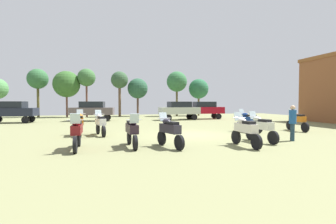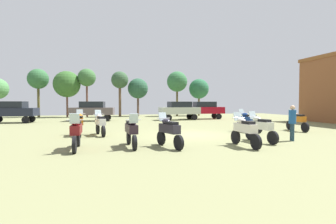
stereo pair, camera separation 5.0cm
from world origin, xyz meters
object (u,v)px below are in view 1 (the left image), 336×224
Objects in this scene: car_1 at (92,110)px; car_4 at (204,109)px; tree_3 at (120,81)px; motorcycle_4 at (132,130)px; tree_9 at (86,78)px; motorcycle_5 at (77,132)px; tree_1 at (138,89)px; motorcycle_1 at (100,123)px; tree_5 at (67,84)px; motorcycle_2 at (245,130)px; person_1 at (293,120)px; tree_6 at (38,79)px; motorcycle_6 at (80,123)px; tree_2 at (177,82)px; tree_7 at (199,89)px; car_3 at (11,110)px; motorcycle_10 at (170,130)px; motorcycle_9 at (248,121)px; motorcycle_7 at (261,127)px; motorcycle_3 at (297,120)px; car_2 at (179,109)px.

car_4 is (12.40, 0.34, 0.00)m from car_1.
tree_3 is at bearing 54.76° from car_4.
tree_9 is at bearing -85.48° from motorcycle_4.
tree_1 is (5.23, 24.75, 3.13)m from motorcycle_5.
tree_9 is at bearing 82.96° from motorcycle_1.
motorcycle_2 is at bearing -66.63° from tree_5.
person_1 is 31.24m from tree_6.
motorcycle_6 is 0.34× the size of tree_9.
motorcycle_5 is at bearing -70.79° from person_1.
tree_7 is at bearing 6.30° from tree_2.
car_3 is at bearing 117.13° from motorcycle_6.
tree_6 is at bearing 97.61° from motorcycle_10.
person_1 is at bearing -127.30° from car_3.
tree_9 reaches higher than tree_2.
tree_6 reaches higher than tree_1.
tree_9 is at bearing 87.47° from motorcycle_6.
tree_1 is at bearing 169.47° from tree_2.
motorcycle_6 is (-2.53, 4.41, 0.02)m from motorcycle_4.
tree_3 is at bearing -98.04° from motorcycle_5.
person_1 is 27.03m from tree_9.
motorcycle_5 is at bearing -171.50° from motorcycle_9.
motorcycle_10 is at bearing -72.59° from tree_5.
car_3 reaches higher than motorcycle_2.
motorcycle_10 is at bearing 167.07° from motorcycle_2.
car_1 is 10.44m from tree_1.
tree_7 is at bearing -1.08° from tree_5.
motorcycle_5 reaches higher than motorcycle_2.
motorcycle_5 is 0.51× the size of car_4.
person_1 reaches higher than motorcycle_7.
motorcycle_9 reaches higher than motorcycle_7.
motorcycle_10 is at bearing -77.85° from tree_9.
car_4 is (12.36, 12.21, 0.44)m from motorcycle_6.
tree_7 is at bearing -120.62° from motorcycle_4.
person_1 is 0.28× the size of tree_2.
motorcycle_1 is 0.95× the size of motorcycle_9.
car_4 is (2.09, 12.80, 0.45)m from motorcycle_9.
motorcycle_4 is (-11.17, -3.56, -0.01)m from motorcycle_3.
car_1 is (-4.09, 16.70, 0.46)m from motorcycle_10.
tree_9 is (-4.26, 0.14, 0.28)m from tree_3.
tree_5 is 1.12× the size of tree_7.
motorcycle_10 is at bearing -67.70° from person_1.
motorcycle_4 is at bearing -159.78° from motorcycle_3.
car_2 is 13.79m from tree_9.
motorcycle_5 is at bearing -113.86° from motorcycle_1.
car_4 reaches higher than motorcycle_1.
tree_1 is 2.83m from tree_3.
tree_9 is (-1.56, 24.10, 4.41)m from motorcycle_5.
tree_7 is (11.88, 24.04, 3.19)m from motorcycle_4.
car_3 is at bearing -155.67° from tree_2.
motorcycle_5 is 26.92m from tree_6.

